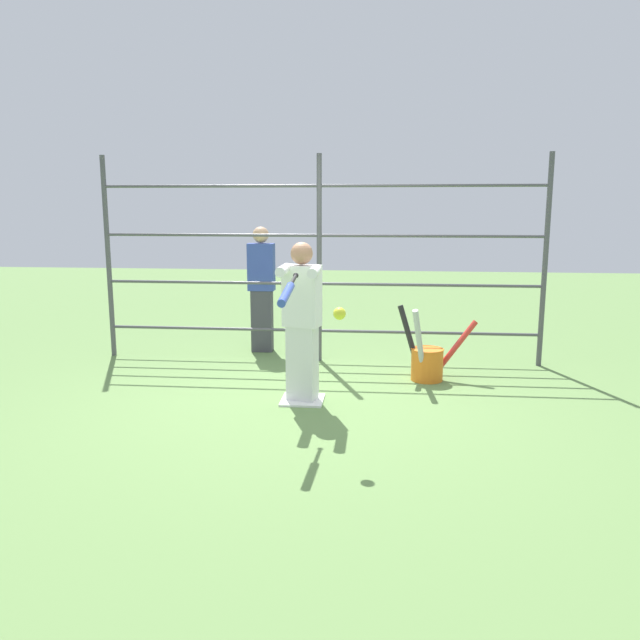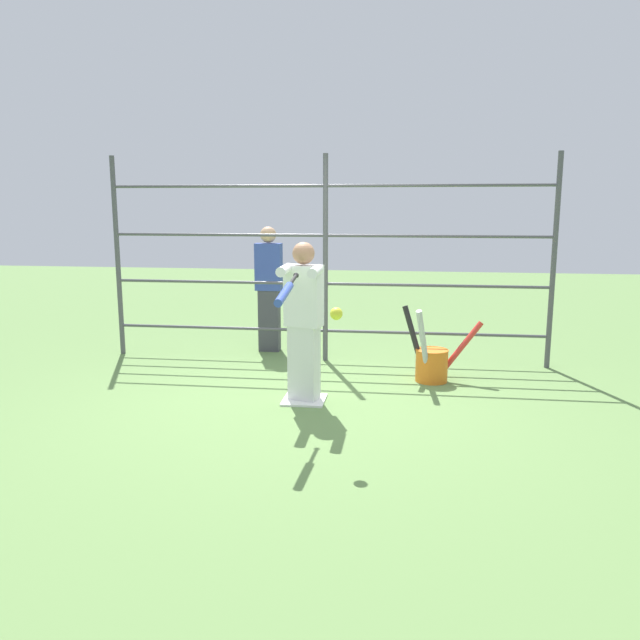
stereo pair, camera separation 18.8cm
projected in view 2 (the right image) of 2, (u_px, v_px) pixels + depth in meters
ground_plane at (304, 401)px, 5.98m from camera, size 24.00×24.00×0.00m
home_plate at (304, 400)px, 5.98m from camera, size 0.40×0.40×0.02m
fence_backstop at (325, 260)px, 7.31m from camera, size 5.22×0.06×2.43m
batter at (304, 317)px, 5.81m from camera, size 0.38×0.58×1.52m
baseball_bat_swinging at (285, 291)px, 4.90m from camera, size 0.07×0.81×0.18m
softball_in_flight at (336, 314)px, 4.66m from camera, size 0.10×0.10×0.10m
bat_bucket at (432, 362)px, 6.60m from camera, size 0.87×0.52×0.82m
bystander_behind_fence at (269, 287)px, 7.88m from camera, size 0.33×0.20×1.58m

